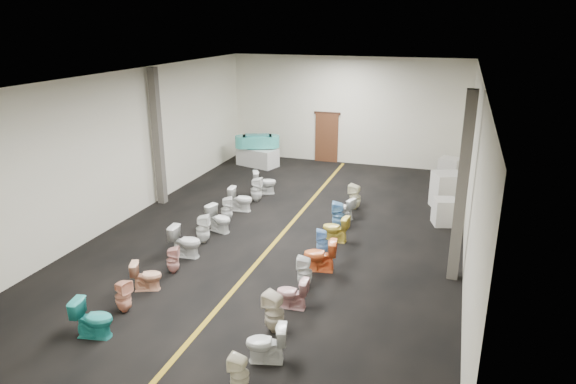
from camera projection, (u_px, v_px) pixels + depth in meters
name	position (u px, v px, depth m)	size (l,w,h in m)	color
floor	(286.00, 230.00, 15.15)	(16.00, 16.00, 0.00)	black
ceiling	(285.00, 75.00, 13.72)	(16.00, 16.00, 0.00)	black
wall_back	(346.00, 111.00, 21.63)	(10.00, 10.00, 0.00)	beige
wall_front	(104.00, 292.00, 7.24)	(10.00, 10.00, 0.00)	beige
wall_left	(133.00, 144.00, 15.93)	(16.00, 16.00, 0.00)	beige
wall_right	(473.00, 172.00, 12.94)	(16.00, 16.00, 0.00)	beige
aisle_stripe	(286.00, 230.00, 15.15)	(0.12, 15.60, 0.01)	#9B7816
back_door	(327.00, 138.00, 22.20)	(1.00, 0.10, 2.10)	#562D19
door_frame	(327.00, 113.00, 21.86)	(1.15, 0.08, 0.10)	#331C11
column_left	(158.00, 137.00, 16.75)	(0.25, 0.25, 4.50)	#59544C
column_right	(462.00, 189.00, 11.66)	(0.25, 0.25, 4.50)	#59544C
display_table	(258.00, 157.00, 21.73)	(1.69, 0.85, 0.75)	silver
bathtub	(257.00, 141.00, 21.51)	(1.77, 1.12, 0.55)	#43C3B6
appliance_crate_a	(444.00, 212.00, 15.46)	(0.63, 0.63, 0.81)	silver
appliance_crate_b	(447.00, 191.00, 16.75)	(0.87, 0.87, 1.20)	silver
appliance_crate_c	(447.00, 189.00, 17.65)	(0.68, 0.68, 0.77)	silver
appliance_crate_d	(449.00, 171.00, 19.24)	(0.71, 0.71, 1.01)	beige
toilet_left_0	(93.00, 318.00, 9.96)	(0.44, 0.78, 0.80)	teal
toilet_left_1	(123.00, 296.00, 10.82)	(0.33, 0.34, 0.74)	#FBAF8F
toilet_left_2	(147.00, 276.00, 11.72)	(0.39, 0.68, 0.69)	#F5B18B
toilet_left_3	(173.00, 260.00, 12.50)	(0.31, 0.31, 0.68)	#DF9E96
toilet_left_4	(186.00, 242.00, 13.36)	(0.47, 0.82, 0.84)	silver
toilet_left_5	(203.00, 229.00, 14.18)	(0.37, 0.38, 0.83)	white
toilet_left_6	(219.00, 219.00, 14.96)	(0.44, 0.77, 0.78)	silver
toilet_left_7	(227.00, 209.00, 15.73)	(0.35, 0.36, 0.78)	white
toilet_left_8	(241.00, 199.00, 16.60)	(0.44, 0.77, 0.79)	white
toilet_left_9	(256.00, 189.00, 17.43)	(0.38, 0.39, 0.85)	white
toilet_left_10	(265.00, 182.00, 18.22)	(0.47, 0.82, 0.83)	white
toilet_right_0	(240.00, 374.00, 8.45)	(0.32, 0.33, 0.71)	beige
toilet_right_1	(266.00, 343.00, 9.22)	(0.42, 0.74, 0.76)	silver
toilet_right_2	(274.00, 312.00, 10.10)	(0.39, 0.40, 0.86)	beige
toilet_right_3	(292.00, 293.00, 10.97)	(0.39, 0.69, 0.70)	#D09696
toilet_right_4	(305.00, 272.00, 11.82)	(0.35, 0.35, 0.77)	silver
toilet_right_5	(320.00, 255.00, 12.59)	(0.46, 0.81, 0.82)	orange
toilet_right_6	(322.00, 242.00, 13.51)	(0.31, 0.32, 0.70)	#81B8F3
toilet_right_7	(335.00, 228.00, 14.30)	(0.42, 0.74, 0.76)	#F1D54E
toilet_right_8	(339.00, 215.00, 15.12)	(0.38, 0.39, 0.84)	#75B1E3
toilet_right_9	(344.00, 208.00, 15.95)	(0.39, 0.68, 0.69)	white
toilet_right_10	(355.00, 197.00, 16.72)	(0.38, 0.39, 0.85)	#EFE8C1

